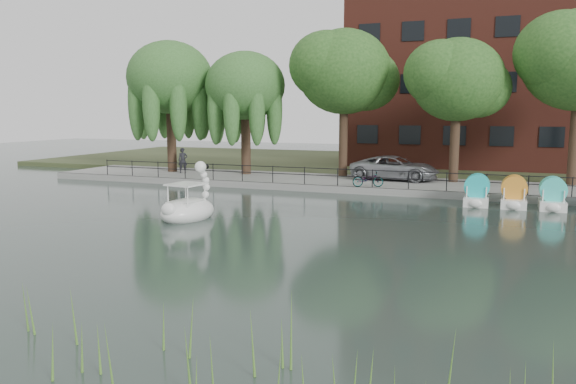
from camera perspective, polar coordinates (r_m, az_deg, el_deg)
The scene contains 16 objects.
ground_plane at distance 19.94m, azimuth -5.47°, elevation -5.16°, with size 120.00×120.00×0.00m, color #3A4B42.
promenade at distance 34.75m, azimuth 6.30°, elevation 0.88°, with size 40.00×6.00×0.40m, color gray.
kerb at distance 31.93m, azimuth 4.96°, elevation 0.25°, with size 40.00×0.25×0.40m, color gray.
land_strip at distance 48.35m, azimuth 10.50°, elevation 2.82°, with size 60.00×22.00×0.36m, color #47512D.
railing at distance 32.00m, azimuth 5.08°, elevation 1.98°, with size 32.00×0.05×1.00m.
apartment_building at distance 47.60m, azimuth 19.34°, elevation 13.49°, with size 20.00×10.07×18.00m.
willow_left at distance 40.26m, azimuth -11.92°, elevation 11.26°, with size 5.88×5.88×9.01m.
willow_mid at distance 38.01m, azimuth -4.36°, elevation 10.66°, with size 5.32×5.32×8.15m.
broadleaf_center at distance 36.74m, azimuth 5.73°, elevation 12.00°, with size 6.00×6.00×9.25m.
broadleaf_right at distance 35.01m, azimuth 16.82°, elevation 10.79°, with size 5.40×5.40×8.32m.
minivan at distance 35.18m, azimuth 10.79°, elevation 2.60°, with size 6.12×2.81×1.70m, color gray.
bicycle at distance 31.69m, azimuth 8.13°, elevation 1.42°, with size 1.72×0.60×1.00m, color gray.
pedestrian at distance 39.13m, azimuth -10.64°, elevation 3.36°, with size 0.71×0.48×1.98m, color black.
swan_boat at distance 24.55m, azimuth -10.07°, elevation -1.46°, with size 2.18×3.08×2.42m.
pedal_boat_row at distance 29.24m, azimuth 25.29°, elevation -0.43°, with size 7.95×1.70×1.40m.
reed_bank at distance 11.05m, azimuth -18.50°, elevation -13.43°, with size 24.00×2.40×1.20m.
Camera 1 is at (8.65, -17.37, 4.59)m, focal length 35.00 mm.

